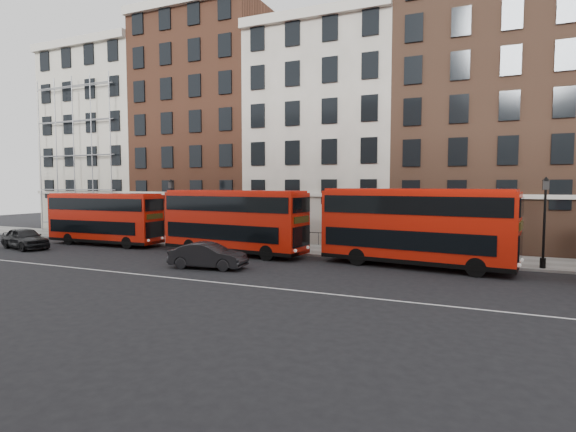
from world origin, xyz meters
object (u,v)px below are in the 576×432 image
at_px(car_front, 208,256).
at_px(car_rear, 25,238).
at_px(bus_c, 415,225).
at_px(bus_b, 233,220).
at_px(bus_a, 105,217).

bearing_deg(car_front, car_rear, 78.73).
xyz_separation_m(bus_c, car_front, (-11.26, -5.35, -1.79)).
bearing_deg(bus_b, bus_a, -174.17).
bearing_deg(bus_a, car_front, -22.53).
height_order(bus_a, car_front, bus_a).
bearing_deg(car_rear, bus_b, -62.64).
bearing_deg(bus_c, bus_a, -172.75).
relative_size(bus_b, car_rear, 2.29).
bearing_deg(bus_a, car_rear, -134.99).
bearing_deg(bus_a, bus_c, -1.25).
relative_size(bus_b, bus_c, 0.96).
xyz_separation_m(bus_b, car_front, (1.39, -5.35, -1.71)).
height_order(car_rear, car_front, car_rear).
bearing_deg(bus_b, bus_c, 5.81).
height_order(bus_a, bus_b, bus_b).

